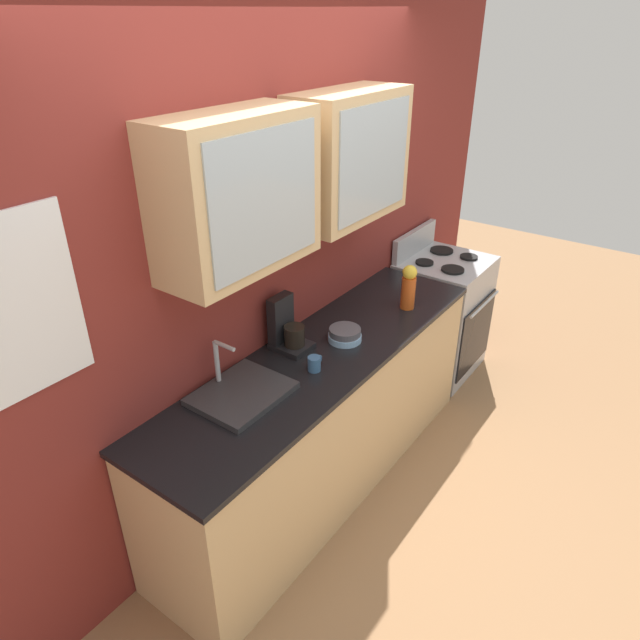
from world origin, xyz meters
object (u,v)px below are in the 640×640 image
Objects in this scene: stove_range at (440,315)px; vase at (409,286)px; bowl_stack at (345,335)px; coffee_maker at (287,329)px; cup_near_sink at (314,363)px; sink_faucet at (241,392)px.

vase is (-0.81, -0.11, 0.58)m from stove_range.
stove_range is 5.86× the size of bowl_stack.
bowl_stack is at bearing -41.87° from coffee_maker.
stove_range is at bearing 7.89° from vase.
bowl_stack is 0.33m from cup_near_sink.
coffee_maker reaches higher than cup_near_sink.
coffee_maker is (-0.24, 0.21, 0.07)m from bowl_stack.
vase is (1.25, -0.20, 0.12)m from sink_faucet.
coffee_maker is at bearing 12.03° from sink_faucet.
bowl_stack is 0.66× the size of vase.
stove_range is 2.49× the size of sink_faucet.
stove_range is 3.89× the size of vase.
bowl_stack is at bearing -8.98° from sink_faucet.
stove_range is 1.69m from coffee_maker.
stove_range is at bearing 0.88° from bowl_stack.
coffee_maker is at bearing 173.15° from stove_range.
vase is at bearing -9.24° from sink_faucet.
cup_near_sink is at bearing -173.43° from bowl_stack.
vase is 0.84m from coffee_maker.
sink_faucet is 0.41m from cup_near_sink.
stove_range is at bearing -2.52° from sink_faucet.
vase is (0.54, -0.09, 0.11)m from bowl_stack.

